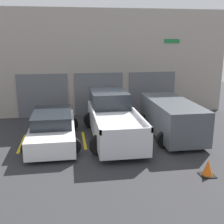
{
  "coord_description": "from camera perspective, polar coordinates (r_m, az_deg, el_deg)",
  "views": [
    {
      "loc": [
        -1.92,
        -12.89,
        4.34
      ],
      "look_at": [
        0.0,
        -0.68,
        1.1
      ],
      "focal_mm": 45.0,
      "sensor_mm": 36.0,
      "label": 1
    }
  ],
  "objects": [
    {
      "name": "parking_stripe_left",
      "position": [
        12.5,
        -5.69,
        -5.68
      ],
      "size": [
        0.12,
        2.2,
        0.01
      ],
      "primitive_type": "cube",
      "color": "gold",
      "rests_on": "ground"
    },
    {
      "name": "sedan_side",
      "position": [
        13.04,
        11.95,
        -1.04
      ],
      "size": [
        2.22,
        4.43,
        1.62
      ],
      "color": "#474C51",
      "rests_on": "ground"
    },
    {
      "name": "traffic_cone",
      "position": [
        9.8,
        18.88,
        -10.8
      ],
      "size": [
        0.47,
        0.47,
        0.55
      ],
      "color": "black",
      "rests_on": "ground"
    },
    {
      "name": "parking_stripe_centre",
      "position": [
        12.9,
        6.2,
        -5.04
      ],
      "size": [
        0.12,
        2.2,
        0.01
      ],
      "primitive_type": "cube",
      "color": "gold",
      "rests_on": "ground"
    },
    {
      "name": "parking_stripe_right",
      "position": [
        13.81,
        16.94,
        -4.27
      ],
      "size": [
        0.12,
        2.2,
        0.01
      ],
      "primitive_type": "cube",
      "color": "gold",
      "rests_on": "ground"
    },
    {
      "name": "parking_stripe_far_left",
      "position": [
        12.65,
        -17.85,
        -6.09
      ],
      "size": [
        0.12,
        2.2,
        0.01
      ],
      "primitive_type": "cube",
      "color": "gold",
      "rests_on": "ground"
    },
    {
      "name": "pickup_truck",
      "position": [
        12.69,
        0.11,
        -1.12
      ],
      "size": [
        2.48,
        5.57,
        1.91
      ],
      "color": "silver",
      "rests_on": "ground"
    },
    {
      "name": "sedan_white",
      "position": [
        12.33,
        -11.95,
        -3.17
      ],
      "size": [
        2.26,
        4.67,
        1.32
      ],
      "color": "white",
      "rests_on": "ground"
    },
    {
      "name": "ground_plane",
      "position": [
        13.74,
        -0.44,
        -3.73
      ],
      "size": [
        28.0,
        28.0,
        0.0
      ],
      "primitive_type": "plane",
      "color": "#2D2D30"
    },
    {
      "name": "shophouse_building",
      "position": [
        16.35,
        -2.21,
        9.72
      ],
      "size": [
        14.78,
        0.68,
        5.96
      ],
      "color": "#9E9389",
      "rests_on": "ground"
    }
  ]
}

